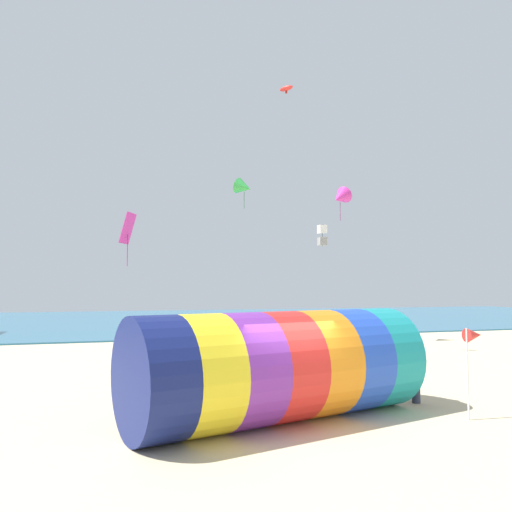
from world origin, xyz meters
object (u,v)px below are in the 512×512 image
Objects in this scene: kite_red_parafoil at (286,88)px; kite_magenta_diamond at (128,229)px; giant_inflatable_tube at (280,366)px; kite_magenta_delta at (340,197)px; kite_handler at (416,371)px; kite_white_box at (322,235)px; beach_flag at (473,339)px; kite_green_delta at (244,187)px.

kite_red_parafoil is 0.30× the size of kite_magenta_diamond.
kite_magenta_delta is (9.56, 15.71, 7.52)m from giant_inflatable_tube.
giant_inflatable_tube is 3.77× the size of kite_magenta_delta.
kite_white_box reaches higher than kite_handler.
kite_handler is at bearing 99.98° from beach_flag.
kite_magenta_diamond is at bearing 157.33° from kite_red_parafoil.
beach_flag is (-4.76, -16.95, -6.86)m from kite_magenta_delta.
giant_inflatable_tube is 3.54× the size of beach_flag.
kite_red_parafoil reaches higher than kite_magenta_delta.
giant_inflatable_tube is at bearing -77.64° from kite_magenta_diamond.
kite_white_box is at bearing -136.45° from kite_magenta_delta.
kite_magenta_diamond is (-3.16, 14.41, 4.99)m from giant_inflatable_tube.
kite_green_delta is at bearing 93.62° from beach_flag.
kite_green_delta reaches higher than kite_white_box.
kite_handler is at bearing 9.67° from giant_inflatable_tube.
kite_magenta_delta is at bearing 71.11° from kite_handler.
giant_inflatable_tube is at bearing -118.45° from kite_white_box.
kite_green_delta is 0.69× the size of kite_magenta_diamond.
kite_green_delta is at bearing 97.71° from kite_red_parafoil.
kite_magenta_diamond is at bearing -174.18° from kite_magenta_delta.
giant_inflatable_tube is 5.00m from beach_flag.
kite_green_delta is 7.77m from kite_magenta_diamond.
kite_red_parafoil reaches higher than kite_white_box.
kite_magenta_diamond is (-6.82, -2.20, -2.99)m from kite_green_delta.
beach_flag is (1.13, -17.85, -7.32)m from kite_green_delta.
beach_flag reaches higher than kite_handler.
beach_flag is (0.40, -12.50, -11.39)m from kite_red_parafoil.
kite_handler is at bearing -60.90° from kite_magenta_diamond.
kite_magenta_delta reaches higher than kite_magenta_diamond.
kite_handler is at bearing -89.72° from kite_red_parafoil.
kite_magenta_diamond is (-7.60, 13.66, 5.44)m from kite_handler.
kite_white_box is 0.45× the size of kite_magenta_diamond.
kite_white_box is at bearing -4.09° from kite_magenta_diamond.
kite_green_delta reaches higher than beach_flag.
kite_magenta_delta is 13.03m from kite_magenta_diamond.
kite_magenta_diamond is at bearing 175.91° from kite_white_box.
kite_magenta_delta is at bearing -8.72° from kite_green_delta.
kite_handler is 17.70m from kite_magenta_delta.
kite_handler is 14.28m from kite_white_box.
kite_green_delta reaches higher than kite_handler.
kite_red_parafoil is (-0.05, 10.50, 12.51)m from kite_handler.
kite_white_box is at bearing 77.08° from kite_handler.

